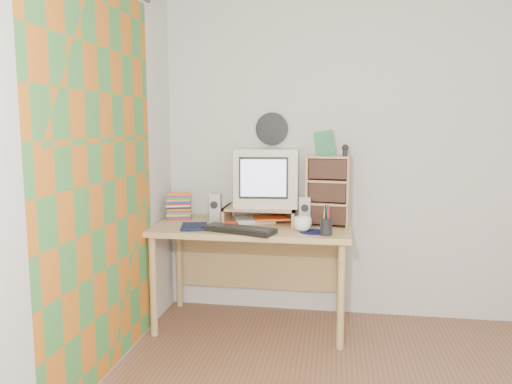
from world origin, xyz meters
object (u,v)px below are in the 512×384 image
(dvd_stack, at_px, (179,202))
(diary, at_px, (181,225))
(desk, at_px, (253,241))
(keyboard, at_px, (239,230))
(mug, at_px, (303,224))
(cd_rack, at_px, (328,191))
(crt_monitor, at_px, (267,177))

(dvd_stack, height_order, diary, dvd_stack)
(diary, bearing_deg, desk, 15.69)
(keyboard, distance_m, mug, 0.43)
(desk, distance_m, cd_rack, 0.66)
(dvd_stack, distance_m, diary, 0.37)
(mug, bearing_deg, diary, -177.43)
(keyboard, distance_m, diary, 0.43)
(keyboard, height_order, mug, mug)
(mug, xyz_separation_m, diary, (-0.84, -0.04, -0.03))
(crt_monitor, distance_m, keyboard, 0.52)
(dvd_stack, height_order, mug, dvd_stack)
(dvd_stack, height_order, cd_rack, cd_rack)
(crt_monitor, height_order, diary, crt_monitor)
(crt_monitor, height_order, mug, crt_monitor)
(crt_monitor, distance_m, cd_rack, 0.46)
(desk, bearing_deg, dvd_stack, 171.58)
(dvd_stack, bearing_deg, mug, -33.85)
(mug, bearing_deg, cd_rack, 53.07)
(cd_rack, relative_size, diary, 2.33)
(crt_monitor, distance_m, mug, 0.50)
(dvd_stack, relative_size, diary, 1.20)
(cd_rack, bearing_deg, dvd_stack, -176.62)
(diary, bearing_deg, crt_monitor, 18.74)
(keyboard, bearing_deg, cd_rack, 47.09)
(desk, bearing_deg, diary, -151.83)
(dvd_stack, bearing_deg, desk, -25.08)
(cd_rack, height_order, mug, cd_rack)
(cd_rack, xyz_separation_m, mug, (-0.16, -0.22, -0.20))
(keyboard, height_order, cd_rack, cd_rack)
(desk, bearing_deg, cd_rack, 0.85)
(keyboard, distance_m, cd_rack, 0.70)
(cd_rack, bearing_deg, keyboard, -144.06)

